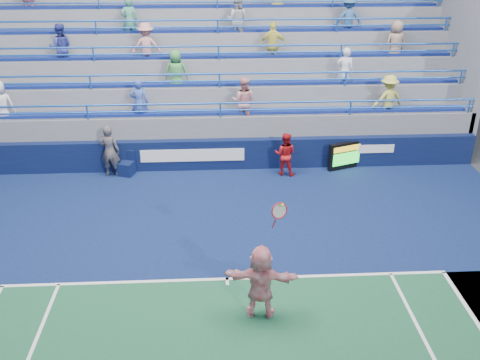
{
  "coord_description": "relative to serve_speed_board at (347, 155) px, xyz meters",
  "views": [
    {
      "loc": [
        -0.25,
        -10.73,
        8.05
      ],
      "look_at": [
        0.45,
        2.5,
        1.5
      ],
      "focal_mm": 40.0,
      "sensor_mm": 36.0,
      "label": 1
    }
  ],
  "objects": [
    {
      "name": "bleacher_stand",
      "position": [
        -4.43,
        3.99,
        1.05
      ],
      "size": [
        18.0,
        5.6,
        6.13
      ],
      "color": "slate",
      "rests_on": "ground"
    },
    {
      "name": "serve_speed_board",
      "position": [
        0.0,
        0.0,
        0.0
      ],
      "size": [
        1.41,
        0.63,
        1.0
      ],
      "color": "black",
      "rests_on": "ground"
    },
    {
      "name": "judge_chair",
      "position": [
        -7.71,
        -0.12,
        -0.23
      ],
      "size": [
        0.61,
        0.62,
        0.85
      ],
      "color": "#0D1841",
      "rests_on": "ground"
    },
    {
      "name": "line_judge",
      "position": [
        -8.21,
        -0.16,
        0.42
      ],
      "size": [
        0.72,
        0.51,
        1.84
      ],
      "primitive_type": "imported",
      "rotation": [
        0.0,
        0.0,
        3.03
      ],
      "color": "#141C39",
      "rests_on": "ground"
    },
    {
      "name": "ball_girl",
      "position": [
        -2.26,
        -0.38,
        0.26
      ],
      "size": [
        0.88,
        0.77,
        1.53
      ],
      "primitive_type": "imported",
      "rotation": [
        0.0,
        0.0,
        2.85
      ],
      "color": "red",
      "rests_on": "ground"
    },
    {
      "name": "ground",
      "position": [
        -4.43,
        -6.28,
        -0.5
      ],
      "size": [
        120.0,
        120.0,
        0.0
      ],
      "primitive_type": "plane",
      "color": "#333538"
    },
    {
      "name": "sponsor_wall",
      "position": [
        -4.42,
        0.22,
        0.05
      ],
      "size": [
        18.0,
        0.32,
        1.1
      ],
      "color": "#0A1238",
      "rests_on": "ground"
    },
    {
      "name": "tennis_player",
      "position": [
        -3.73,
        -7.59,
        0.39
      ],
      "size": [
        1.7,
        0.75,
        2.85
      ],
      "color": "white",
      "rests_on": "ground"
    }
  ]
}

